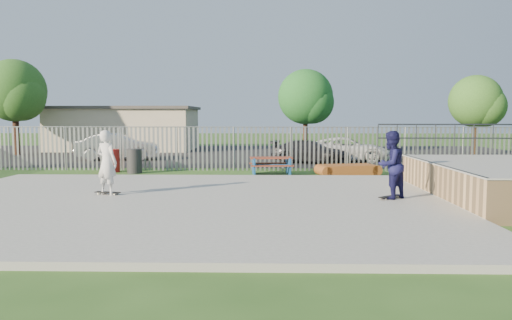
{
  "coord_description": "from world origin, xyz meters",
  "views": [
    {
      "loc": [
        2.56,
        -13.74,
        2.48
      ],
      "look_at": [
        2.19,
        2.0,
        1.1
      ],
      "focal_mm": 35.0,
      "sensor_mm": 36.0,
      "label": 1
    }
  ],
  "objects_px": {
    "funbox": "(348,170)",
    "car_white": "(347,149)",
    "tree_right": "(476,102)",
    "trash_bin_red": "(113,161)",
    "skater_navy": "(391,165)",
    "skater_white": "(107,162)",
    "trash_bin_grey": "(134,161)",
    "car_dark": "(310,152)",
    "tree_mid": "(306,97)",
    "tree_left": "(14,91)",
    "car_silver": "(118,147)",
    "picnic_table": "(271,166)"
  },
  "relations": [
    {
      "from": "trash_bin_grey",
      "to": "skater_white",
      "type": "xyz_separation_m",
      "value": [
        1.03,
        -6.88,
        0.58
      ]
    },
    {
      "from": "picnic_table",
      "to": "tree_mid",
      "type": "distance_m",
      "value": 12.5
    },
    {
      "from": "tree_left",
      "to": "skater_white",
      "type": "xyz_separation_m",
      "value": [
        11.32,
        -16.89,
        -2.99
      ]
    },
    {
      "from": "picnic_table",
      "to": "car_white",
      "type": "height_order",
      "value": "car_white"
    },
    {
      "from": "picnic_table",
      "to": "car_silver",
      "type": "height_order",
      "value": "car_silver"
    },
    {
      "from": "car_white",
      "to": "tree_left",
      "type": "relative_size",
      "value": 0.77
    },
    {
      "from": "car_dark",
      "to": "picnic_table",
      "type": "bearing_deg",
      "value": 172.15
    },
    {
      "from": "trash_bin_red",
      "to": "car_white",
      "type": "bearing_deg",
      "value": 26.09
    },
    {
      "from": "tree_right",
      "to": "trash_bin_red",
      "type": "bearing_deg",
      "value": -153.42
    },
    {
      "from": "car_dark",
      "to": "tree_right",
      "type": "relative_size",
      "value": 0.81
    },
    {
      "from": "funbox",
      "to": "skater_white",
      "type": "height_order",
      "value": "skater_white"
    },
    {
      "from": "skater_navy",
      "to": "tree_right",
      "type": "bearing_deg",
      "value": -157.53
    },
    {
      "from": "picnic_table",
      "to": "funbox",
      "type": "bearing_deg",
      "value": -7.06
    },
    {
      "from": "tree_mid",
      "to": "tree_right",
      "type": "distance_m",
      "value": 10.71
    },
    {
      "from": "trash_bin_grey",
      "to": "car_dark",
      "type": "height_order",
      "value": "car_dark"
    },
    {
      "from": "car_white",
      "to": "skater_navy",
      "type": "distance_m",
      "value": 13.48
    },
    {
      "from": "picnic_table",
      "to": "funbox",
      "type": "height_order",
      "value": "picnic_table"
    },
    {
      "from": "funbox",
      "to": "tree_left",
      "type": "xyz_separation_m",
      "value": [
        -19.5,
        10.51,
        3.88
      ]
    },
    {
      "from": "car_white",
      "to": "skater_white",
      "type": "height_order",
      "value": "skater_white"
    },
    {
      "from": "funbox",
      "to": "car_silver",
      "type": "bearing_deg",
      "value": 136.75
    },
    {
      "from": "picnic_table",
      "to": "skater_white",
      "type": "xyz_separation_m",
      "value": [
        -4.94,
        -6.5,
        0.73
      ]
    },
    {
      "from": "funbox",
      "to": "car_silver",
      "type": "relative_size",
      "value": 0.53
    },
    {
      "from": "car_silver",
      "to": "trash_bin_red",
      "type": "bearing_deg",
      "value": -173.99
    },
    {
      "from": "car_white",
      "to": "tree_mid",
      "type": "height_order",
      "value": "tree_mid"
    },
    {
      "from": "trash_bin_grey",
      "to": "skater_navy",
      "type": "xyz_separation_m",
      "value": [
        9.29,
        -7.46,
        0.58
      ]
    },
    {
      "from": "funbox",
      "to": "car_dark",
      "type": "bearing_deg",
      "value": 88.77
    },
    {
      "from": "funbox",
      "to": "trash_bin_red",
      "type": "bearing_deg",
      "value": 161.59
    },
    {
      "from": "trash_bin_grey",
      "to": "skater_navy",
      "type": "distance_m",
      "value": 11.93
    },
    {
      "from": "tree_right",
      "to": "car_white",
      "type": "bearing_deg",
      "value": -152.79
    },
    {
      "from": "funbox",
      "to": "tree_left",
      "type": "relative_size",
      "value": 0.39
    },
    {
      "from": "trash_bin_red",
      "to": "car_dark",
      "type": "relative_size",
      "value": 0.25
    },
    {
      "from": "picnic_table",
      "to": "skater_white",
      "type": "height_order",
      "value": "skater_white"
    },
    {
      "from": "picnic_table",
      "to": "tree_right",
      "type": "height_order",
      "value": "tree_right"
    },
    {
      "from": "funbox",
      "to": "trash_bin_red",
      "type": "height_order",
      "value": "trash_bin_red"
    },
    {
      "from": "tree_mid",
      "to": "skater_white",
      "type": "bearing_deg",
      "value": -111.67
    },
    {
      "from": "trash_bin_red",
      "to": "skater_navy",
      "type": "bearing_deg",
      "value": -37.27
    },
    {
      "from": "trash_bin_grey",
      "to": "tree_right",
      "type": "relative_size",
      "value": 0.21
    },
    {
      "from": "picnic_table",
      "to": "car_dark",
      "type": "distance_m",
      "value": 5.66
    },
    {
      "from": "tree_mid",
      "to": "funbox",
      "type": "bearing_deg",
      "value": -85.66
    },
    {
      "from": "car_silver",
      "to": "skater_white",
      "type": "bearing_deg",
      "value": -173.0
    },
    {
      "from": "funbox",
      "to": "tree_left",
      "type": "height_order",
      "value": "tree_left"
    },
    {
      "from": "tree_mid",
      "to": "car_white",
      "type": "bearing_deg",
      "value": -70.87
    },
    {
      "from": "funbox",
      "to": "skater_navy",
      "type": "height_order",
      "value": "skater_navy"
    },
    {
      "from": "skater_navy",
      "to": "trash_bin_grey",
      "type": "bearing_deg",
      "value": -77.97
    },
    {
      "from": "funbox",
      "to": "car_dark",
      "type": "relative_size",
      "value": 0.58
    },
    {
      "from": "picnic_table",
      "to": "tree_left",
      "type": "distance_m",
      "value": 19.65
    },
    {
      "from": "funbox",
      "to": "car_white",
      "type": "xyz_separation_m",
      "value": [
        0.98,
        6.48,
        0.45
      ]
    },
    {
      "from": "picnic_table",
      "to": "tree_right",
      "type": "xyz_separation_m",
      "value": [
        13.0,
        10.88,
        3.04
      ]
    },
    {
      "from": "car_silver",
      "to": "skater_white",
      "type": "height_order",
      "value": "skater_white"
    },
    {
      "from": "picnic_table",
      "to": "car_silver",
      "type": "relative_size",
      "value": 0.42
    }
  ]
}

